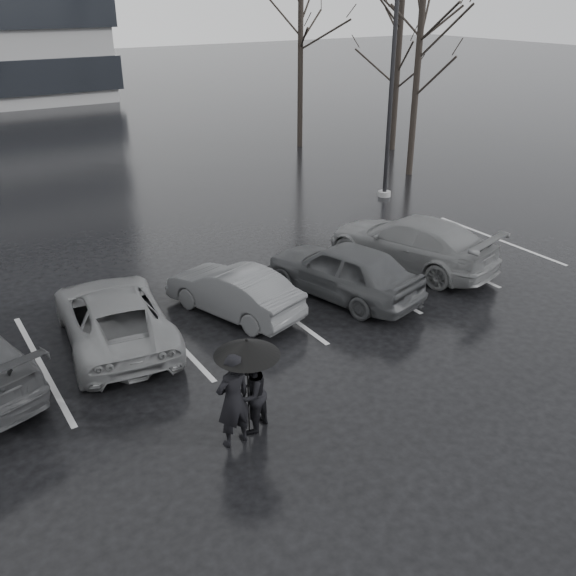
# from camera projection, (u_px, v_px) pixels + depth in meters

# --- Properties ---
(ground) EXTENTS (160.00, 160.00, 0.00)m
(ground) POSITION_uv_depth(u_px,v_px,m) (306.00, 352.00, 13.96)
(ground) COLOR black
(ground) RESTS_ON ground
(car_main) EXTENTS (2.72, 4.53, 1.44)m
(car_main) POSITION_uv_depth(u_px,v_px,m) (343.00, 270.00, 16.23)
(car_main) COLOR black
(car_main) RESTS_ON ground
(car_west_a) EXTENTS (2.32, 3.81, 1.18)m
(car_west_a) POSITION_uv_depth(u_px,v_px,m) (234.00, 291.00, 15.39)
(car_west_a) COLOR #313133
(car_west_a) RESTS_ON ground
(car_west_b) EXTENTS (2.70, 4.85, 1.28)m
(car_west_b) POSITION_uv_depth(u_px,v_px,m) (114.00, 316.00, 14.10)
(car_west_b) COLOR #4D4E50
(car_west_b) RESTS_ON ground
(car_east) EXTENTS (3.26, 5.33, 1.44)m
(car_east) POSITION_uv_depth(u_px,v_px,m) (410.00, 242.00, 18.00)
(car_east) COLOR #4D4E50
(car_east) RESTS_ON ground
(pedestrian_left) EXTENTS (0.69, 0.49, 1.78)m
(pedestrian_left) POSITION_uv_depth(u_px,v_px,m) (233.00, 400.00, 10.80)
(pedestrian_left) COLOR black
(pedestrian_left) RESTS_ON ground
(pedestrian_right) EXTENTS (0.91, 0.85, 1.50)m
(pedestrian_right) POSITION_uv_depth(u_px,v_px,m) (251.00, 394.00, 11.20)
(pedestrian_right) COLOR black
(pedestrian_right) RESTS_ON ground
(umbrella) EXTENTS (1.13, 1.13, 1.92)m
(umbrella) POSITION_uv_depth(u_px,v_px,m) (247.00, 348.00, 10.68)
(umbrella) COLOR black
(umbrella) RESTS_ON ground
(lamp_post) EXTENTS (0.48, 0.48, 8.77)m
(lamp_post) POSITION_uv_depth(u_px,v_px,m) (391.00, 87.00, 22.79)
(lamp_post) COLOR gray
(lamp_post) RESTS_ON ground
(stall_stripes) EXTENTS (19.72, 5.00, 0.00)m
(stall_stripes) POSITION_uv_depth(u_px,v_px,m) (221.00, 316.00, 15.48)
(stall_stripes) COLOR #B7B7BA
(stall_stripes) RESTS_ON ground
(tree_east) EXTENTS (0.26, 0.26, 8.00)m
(tree_east) POSITION_uv_depth(u_px,v_px,m) (417.00, 76.00, 25.74)
(tree_east) COLOR black
(tree_east) RESTS_ON ground
(tree_ne) EXTENTS (0.26, 0.26, 7.00)m
(tree_ne) POSITION_uv_depth(u_px,v_px,m) (397.00, 75.00, 30.23)
(tree_ne) COLOR black
(tree_ne) RESTS_ON ground
(tree_north) EXTENTS (0.26, 0.26, 8.50)m
(tree_north) POSITION_uv_depth(u_px,v_px,m) (300.00, 57.00, 30.51)
(tree_north) COLOR black
(tree_north) RESTS_ON ground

